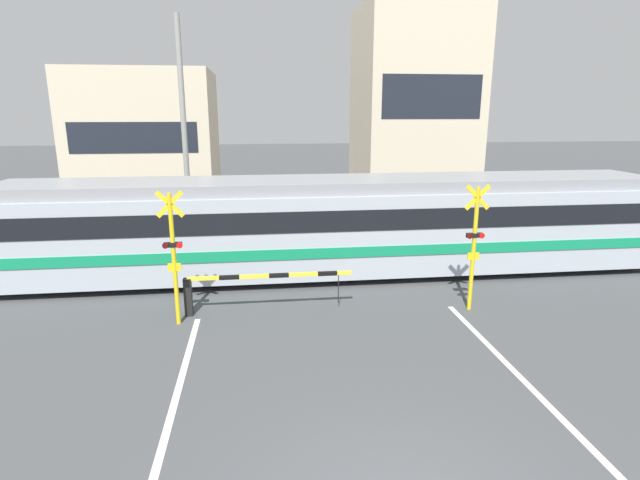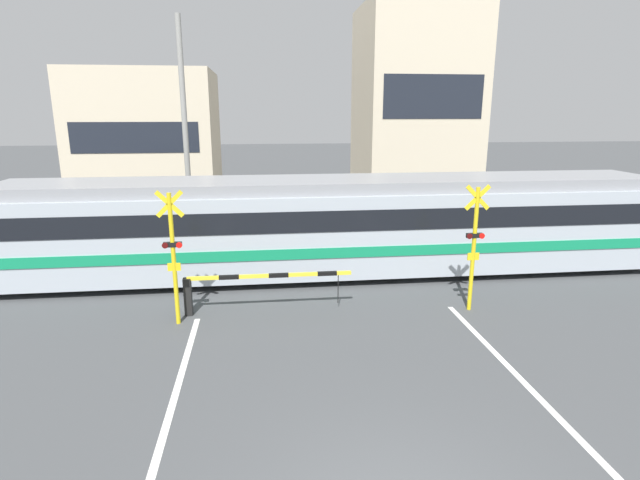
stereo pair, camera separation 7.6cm
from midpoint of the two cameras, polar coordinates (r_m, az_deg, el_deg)
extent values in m
cube|color=#5B564C|center=(16.08, -0.27, -4.54)|extent=(50.00, 0.10, 0.08)
cube|color=#5B564C|center=(17.44, -0.81, -3.01)|extent=(50.00, 0.10, 0.08)
cube|color=white|center=(8.77, -18.15, -23.34)|extent=(0.14, 11.29, 0.01)
cube|color=white|center=(10.04, 27.17, -19.00)|extent=(0.14, 11.29, 0.01)
cube|color=#ADB7C1|center=(16.45, 2.09, 1.29)|extent=(21.21, 2.99, 2.60)
cube|color=gray|center=(16.18, 2.14, 6.39)|extent=(21.00, 2.63, 0.36)
cube|color=#148C59|center=(16.55, 2.08, -0.03)|extent=(21.23, 3.05, 0.32)
cube|color=black|center=(16.33, 2.11, 3.29)|extent=(20.36, 3.03, 0.64)
cylinder|color=black|center=(16.39, -20.93, -3.90)|extent=(0.76, 0.12, 0.76)
cylinder|color=black|center=(17.72, -19.85, -2.45)|extent=(0.76, 0.12, 0.76)
cylinder|color=black|center=(18.29, 23.25, -2.27)|extent=(0.76, 0.12, 0.76)
cylinder|color=black|center=(19.49, 21.19, -1.08)|extent=(0.76, 0.12, 0.76)
cube|color=black|center=(13.74, -14.70, -6.30)|extent=(0.20, 0.20, 1.03)
cube|color=yellow|center=(13.44, -5.53, -4.08)|extent=(4.38, 0.09, 0.09)
cube|color=black|center=(13.46, -10.21, -4.21)|extent=(0.53, 0.10, 0.10)
cube|color=black|center=(13.44, -4.59, -4.05)|extent=(0.53, 0.10, 0.10)
cube|color=black|center=(13.55, 0.98, -3.85)|extent=(0.53, 0.10, 0.10)
cylinder|color=black|center=(13.74, 2.24, -5.62)|extent=(0.02, 0.02, 0.82)
cube|color=black|center=(19.88, 9.23, 0.43)|extent=(0.20, 0.20, 1.03)
cube|color=yellow|center=(19.28, 3.02, 1.70)|extent=(4.38, 0.09, 0.09)
cube|color=black|center=(19.49, 6.19, 1.77)|extent=(0.53, 0.10, 0.10)
cube|color=black|center=(19.24, 2.37, 1.68)|extent=(0.53, 0.10, 0.10)
cube|color=black|center=(19.08, -1.53, 1.58)|extent=(0.53, 0.10, 0.10)
cylinder|color=black|center=(19.16, -2.43, 0.21)|extent=(0.02, 0.02, 0.82)
cylinder|color=yellow|center=(12.92, -16.20, -2.24)|extent=(0.11, 0.11, 3.38)
cube|color=yellow|center=(12.60, -16.66, 3.97)|extent=(0.68, 0.04, 0.68)
cube|color=yellow|center=(12.60, -16.66, 3.97)|extent=(0.68, 0.04, 0.68)
cube|color=black|center=(12.81, -16.33, -0.50)|extent=(0.44, 0.12, 0.12)
cylinder|color=#4C0C0C|center=(12.77, -17.13, -0.61)|extent=(0.15, 0.03, 0.15)
cylinder|color=red|center=(12.72, -15.63, -0.56)|extent=(0.15, 0.03, 0.15)
cube|color=yellow|center=(12.95, -16.16, -2.98)|extent=(0.32, 0.03, 0.20)
cylinder|color=yellow|center=(13.93, 17.28, -1.12)|extent=(0.11, 0.11, 3.38)
cube|color=yellow|center=(13.63, 17.73, 4.65)|extent=(0.68, 0.04, 0.68)
cube|color=yellow|center=(13.63, 17.73, 4.65)|extent=(0.68, 0.04, 0.68)
cube|color=black|center=(13.83, 17.41, 0.50)|extent=(0.44, 0.12, 0.12)
cylinder|color=#4C0C0C|center=(13.69, 16.88, 0.41)|extent=(0.15, 0.03, 0.15)
cylinder|color=red|center=(13.83, 18.17, 0.45)|extent=(0.15, 0.03, 0.15)
cube|color=yellow|center=(13.96, 17.26, -1.81)|extent=(0.32, 0.03, 0.20)
cube|color=beige|center=(29.15, -18.88, 10.59)|extent=(7.21, 6.18, 7.37)
cube|color=#1E232D|center=(26.10, -20.32, 10.92)|extent=(6.06, 0.03, 1.47)
cube|color=beige|center=(29.85, 10.84, 14.58)|extent=(6.22, 6.18, 10.92)
cube|color=#1E232D|center=(26.92, 12.94, 15.68)|extent=(5.22, 0.03, 2.18)
cylinder|color=gray|center=(21.24, -15.04, 11.78)|extent=(0.22, 0.22, 8.91)
camera|label=1|loc=(0.04, -89.85, 0.04)|focal=28.00mm
camera|label=2|loc=(0.04, 90.15, -0.04)|focal=28.00mm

